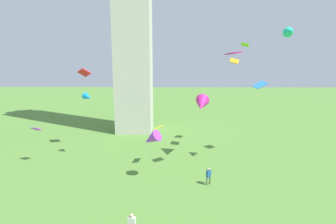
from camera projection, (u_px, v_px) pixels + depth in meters
name	position (u px, v px, depth m)	size (l,w,h in m)	color
person_0	(209.00, 175.00, 22.87)	(0.48, 0.44, 1.62)	#51754C
kite_flying_0	(234.00, 61.00, 29.36)	(1.42, 1.57, 0.82)	gold
kite_flying_1	(36.00, 129.00, 27.45)	(1.30, 1.07, 0.55)	#AB35ED
kite_flying_2	(260.00, 85.00, 29.20)	(1.76, 1.40, 0.91)	blue
kite_flying_3	(201.00, 105.00, 28.38)	(2.11, 2.88, 2.22)	#C5228A
kite_flying_4	(234.00, 53.00, 22.90)	(1.66, 1.58, 0.30)	#BF0A7A
kite_flying_5	(245.00, 45.00, 31.50)	(1.32, 1.59, 0.47)	#72D017
kite_flying_6	(151.00, 139.00, 23.64)	(2.31, 1.96, 1.87)	#9E38E5
kite_flying_7	(290.00, 32.00, 23.51)	(1.14, 1.52, 1.04)	#1AC89A
kite_flying_8	(84.00, 73.00, 31.15)	(1.99, 1.82, 1.17)	red
kite_flying_9	(158.00, 128.00, 26.63)	(0.98, 1.47, 0.73)	yellow
kite_flying_10	(88.00, 97.00, 28.30)	(1.46, 1.39, 1.01)	#128BEB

